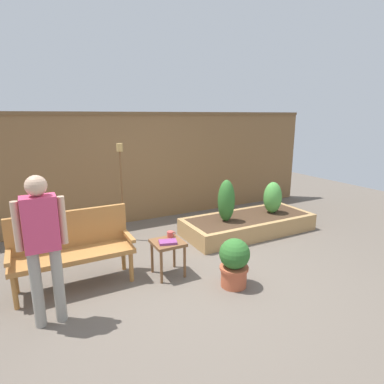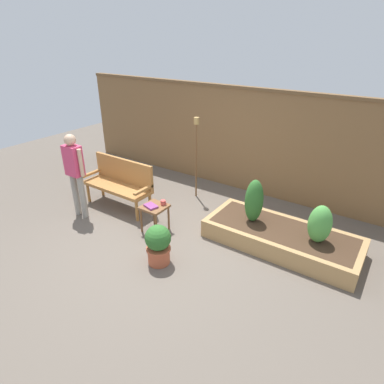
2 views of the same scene
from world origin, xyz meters
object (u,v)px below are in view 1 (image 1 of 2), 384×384
shrub_far_corner (273,198)px  tiki_torch (121,175)px  shrub_near_bench (226,201)px  cup_on_table (170,234)px  side_table (168,247)px  book_on_table (168,242)px  garden_bench (72,244)px  person_by_bench (42,239)px  potted_boxwood (234,261)px

shrub_far_corner → tiki_torch: size_ratio=0.36×
tiki_torch → shrub_far_corner: bearing=-15.5°
shrub_near_bench → tiki_torch: (-1.61, 0.73, 0.47)m
shrub_far_corner → cup_on_table: bearing=-164.7°
cup_on_table → tiki_torch: bearing=100.9°
side_table → book_on_table: book_on_table is taller
garden_bench → shrub_far_corner: garden_bench is taller
shrub_near_bench → shrub_far_corner: size_ratio=1.24×
side_table → tiki_torch: (-0.17, 1.51, 0.74)m
garden_bench → side_table: size_ratio=3.00×
garden_bench → book_on_table: (1.12, -0.40, -0.05)m
cup_on_table → tiki_torch: (-0.27, 1.39, 0.62)m
shrub_far_corner → person_by_bench: (-3.96, -1.15, 0.34)m
garden_bench → person_by_bench: (-0.34, -0.72, 0.39)m
cup_on_table → shrub_near_bench: shrub_near_bench is taller
shrub_near_bench → garden_bench: bearing=-170.5°
person_by_bench → side_table: bearing=14.2°
person_by_bench → book_on_table: bearing=12.2°
cup_on_table → book_on_table: bearing=-123.2°
side_table → shrub_near_bench: shrub_near_bench is taller
shrub_near_bench → shrub_far_corner: (1.04, 0.00, -0.07)m
side_table → potted_boxwood: size_ratio=0.77×
side_table → potted_boxwood: bearing=-46.4°
garden_bench → book_on_table: garden_bench is taller
garden_bench → cup_on_table: 1.26m
side_table → garden_bench: bearing=163.3°
garden_bench → shrub_near_bench: size_ratio=1.97×
shrub_near_bench → shrub_far_corner: 1.05m
book_on_table → shrub_far_corner: 2.64m
person_by_bench → tiki_torch: bearing=55.2°
person_by_bench → garden_bench: bearing=65.0°
book_on_table → potted_boxwood: potted_boxwood is taller
potted_boxwood → shrub_far_corner: 2.36m
tiki_torch → person_by_bench: tiki_torch is taller
garden_bench → shrub_near_bench: bearing=9.5°
side_table → person_by_bench: (-1.48, -0.37, 0.54)m
potted_boxwood → tiki_torch: size_ratio=0.38×
side_table → shrub_near_bench: size_ratio=0.66×
shrub_near_bench → person_by_bench: 3.15m
cup_on_table → person_by_bench: (-1.58, -0.50, 0.41)m
garden_bench → potted_boxwood: garden_bench is taller
garden_bench → shrub_near_bench: (2.59, 0.43, 0.12)m
potted_boxwood → shrub_far_corner: (1.86, 1.42, 0.26)m
book_on_table → potted_boxwood: 0.88m
side_table → book_on_table: 0.12m
cup_on_table → garden_bench: bearing=169.9°
cup_on_table → shrub_near_bench: 1.50m
book_on_table → cup_on_table: bearing=72.6°
book_on_table → shrub_near_bench: 1.69m
tiki_torch → shrub_near_bench: bearing=-24.5°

